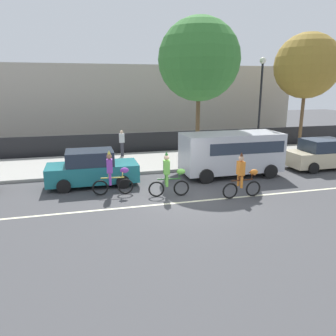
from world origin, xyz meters
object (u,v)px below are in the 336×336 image
at_px(parade_cyclist_lime, 169,177).
at_px(parked_van_silver, 232,151).
at_px(street_lamp_post, 261,94).
at_px(pedestrian_onlooker, 122,142).
at_px(parked_car_beige, 323,155).
at_px(parade_cyclist_purple, 113,176).
at_px(parade_cyclist_orange, 243,178).
at_px(parked_car_teal, 92,169).

distance_m(parade_cyclist_lime, parked_van_silver, 4.59).
xyz_separation_m(street_lamp_post, pedestrian_onlooker, (-7.71, 3.00, -2.97)).
xyz_separation_m(parade_cyclist_lime, street_lamp_post, (6.70, 4.76, 3.15)).
relative_size(parked_van_silver, pedestrian_onlooker, 3.09).
relative_size(parade_cyclist_lime, parked_car_beige, 0.47).
distance_m(parade_cyclist_purple, parked_van_silver, 6.37).
xyz_separation_m(parade_cyclist_purple, parade_cyclist_lime, (2.24, -0.79, 0.00)).
relative_size(parade_cyclist_orange, pedestrian_onlooker, 1.19).
xyz_separation_m(parade_cyclist_lime, parade_cyclist_orange, (2.86, -0.91, 0.00)).
xyz_separation_m(parade_cyclist_orange, pedestrian_onlooker, (-3.87, 8.66, 0.17)).
xyz_separation_m(parade_cyclist_purple, parked_van_silver, (6.16, 1.55, 0.44)).
relative_size(parade_cyclist_purple, pedestrian_onlooker, 1.19).
bearing_deg(parade_cyclist_orange, parade_cyclist_purple, 161.59).
distance_m(parade_cyclist_orange, street_lamp_post, 7.53).
xyz_separation_m(parked_van_silver, parked_car_teal, (-6.96, 0.09, -0.50)).
xyz_separation_m(parade_cyclist_purple, street_lamp_post, (8.94, 3.97, 3.15)).
xyz_separation_m(parade_cyclist_purple, pedestrian_onlooker, (1.23, 6.96, 0.17)).
relative_size(parade_cyclist_purple, parade_cyclist_lime, 1.00).
distance_m(parade_cyclist_lime, parade_cyclist_orange, 3.00).
relative_size(parked_van_silver, parked_car_teal, 1.22).
bearing_deg(pedestrian_onlooker, parked_van_silver, -47.65).
bearing_deg(parked_van_silver, parade_cyclist_orange, -108.16).
relative_size(parade_cyclist_orange, parked_van_silver, 0.38).
relative_size(parade_cyclist_purple, parked_car_teal, 0.47).
bearing_deg(parade_cyclist_orange, parade_cyclist_lime, 162.38).
relative_size(parked_van_silver, street_lamp_post, 0.85).
distance_m(parked_car_beige, pedestrian_onlooker, 11.74).
bearing_deg(parade_cyclist_lime, parked_car_beige, 14.20).
height_order(parked_van_silver, parked_car_teal, parked_van_silver).
bearing_deg(parade_cyclist_lime, street_lamp_post, 35.35).
bearing_deg(parked_car_beige, parked_van_silver, -179.51).
distance_m(parked_van_silver, parked_car_teal, 6.98).
bearing_deg(parade_cyclist_orange, parked_car_teal, 150.47).
xyz_separation_m(parade_cyclist_orange, parked_car_beige, (6.57, 3.29, -0.06)).
height_order(parked_van_silver, street_lamp_post, street_lamp_post).
xyz_separation_m(parade_cyclist_purple, parked_car_beige, (11.67, 1.60, -0.06)).
bearing_deg(parade_cyclist_purple, pedestrian_onlooker, 79.97).
height_order(parade_cyclist_lime, parked_van_silver, parked_van_silver).
xyz_separation_m(parked_van_silver, pedestrian_onlooker, (-4.93, 5.41, -0.27)).
relative_size(parade_cyclist_purple, parade_cyclist_orange, 1.00).
xyz_separation_m(parked_van_silver, street_lamp_post, (2.78, 2.42, 2.71)).
bearing_deg(parade_cyclist_orange, parked_van_silver, 71.84).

